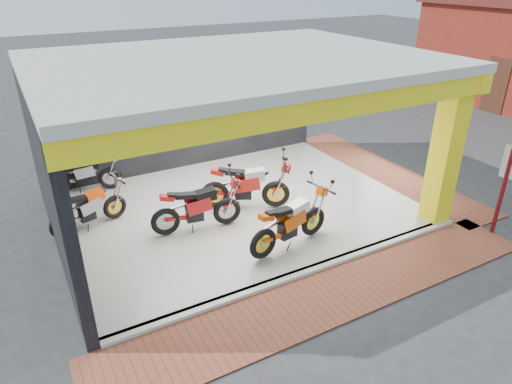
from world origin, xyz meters
TOP-DOWN VIEW (x-y plane):
  - ground at (0.00, 0.00)m, footprint 80.00×80.00m
  - showroom_floor at (0.00, 2.00)m, footprint 8.00×6.00m
  - showroom_ceiling at (0.00, 2.00)m, footprint 8.40×6.40m
  - back_wall at (0.00, 5.10)m, footprint 8.20×0.20m
  - left_wall at (-4.10, 2.00)m, footprint 0.20×6.20m
  - corner_column at (3.75, -0.75)m, footprint 0.50×0.50m
  - header_beam_front at (0.00, -1.00)m, footprint 8.40×0.30m
  - header_beam_right at (4.00, 2.00)m, footprint 0.30×6.40m
  - floor_kerb at (0.00, -1.02)m, footprint 8.00×0.20m
  - paver_front at (0.00, -1.80)m, footprint 9.00×1.40m
  - paver_right at (4.80, 2.00)m, footprint 1.40×7.00m
  - signpost at (4.51, -1.78)m, footprint 0.11×0.31m
  - moto_hero at (0.79, -0.02)m, footprint 2.30×1.19m
  - moto_row_a at (0.76, 1.48)m, footprint 2.41×1.79m
  - moto_row_b at (-0.64, 1.31)m, footprint 2.24×1.11m
  - moto_row_c at (-2.80, 2.82)m, footprint 2.03×1.18m
  - moto_row_d at (-2.53, 4.50)m, footprint 2.05×1.21m

SIDE VIEW (x-z plane):
  - ground at x=0.00m, z-range 0.00..0.00m
  - paver_front at x=0.00m, z-range 0.00..0.03m
  - paver_right at x=4.80m, z-range 0.00..0.03m
  - showroom_floor at x=0.00m, z-range 0.00..0.10m
  - floor_kerb at x=0.00m, z-range 0.00..0.10m
  - moto_row_c at x=-2.80m, z-range 0.10..1.27m
  - moto_row_d at x=-2.53m, z-range 0.10..1.28m
  - moto_row_b at x=-0.64m, z-range 0.10..1.41m
  - moto_hero at x=0.79m, z-range 0.10..1.44m
  - moto_row_a at x=0.76m, z-range 0.10..1.49m
  - signpost at x=4.51m, z-range 0.11..2.38m
  - back_wall at x=0.00m, z-range 0.00..3.50m
  - left_wall at x=-4.10m, z-range 0.00..3.50m
  - corner_column at x=3.75m, z-range 0.00..3.50m
  - header_beam_front at x=0.00m, z-range 3.10..3.50m
  - header_beam_right at x=4.00m, z-range 3.10..3.50m
  - showroom_ceiling at x=0.00m, z-range 3.50..3.70m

